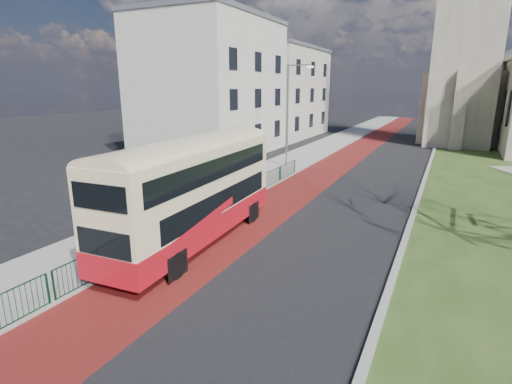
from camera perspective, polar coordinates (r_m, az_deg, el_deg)
The scene contains 11 objects.
ground at distance 15.56m, azimuth -4.79°, elevation -9.61°, with size 160.00×160.00×0.00m, color black.
road_carriageway at distance 33.30m, azimuth 15.27°, elevation 3.17°, with size 9.00×120.00×0.01m, color black.
bus_lane at distance 33.88m, azimuth 10.78°, elevation 3.62°, with size 3.40×120.00×0.01m, color #591414.
pavement_west at distance 35.01m, azimuth 4.77°, elevation 4.28°, with size 4.00×120.00×0.12m, color gray.
kerb_west at distance 34.36m, azimuth 7.89°, elevation 4.00°, with size 0.25×120.00×0.13m, color #999993.
kerb_east at distance 34.77m, azimuth 23.36°, elevation 3.05°, with size 0.25×80.00×0.13m, color #999993.
pedestrian_railing at distance 20.01m, azimuth -6.32°, elevation -2.34°, with size 0.07×24.00×1.12m.
street_block_near at distance 40.25m, azimuth -6.40°, elevation 14.84°, with size 10.30×14.30×13.00m.
street_block_far at distance 54.50m, azimuth 2.83°, elevation 14.09°, with size 10.30×16.30×11.50m.
streetlamp at distance 32.38m, azimuth 4.74°, elevation 11.52°, with size 2.13×0.18×8.00m.
bus at distance 16.54m, azimuth -8.88°, elevation 0.70°, with size 2.84×10.33×4.28m.
Camera 1 is at (7.29, -12.16, 6.42)m, focal length 28.00 mm.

